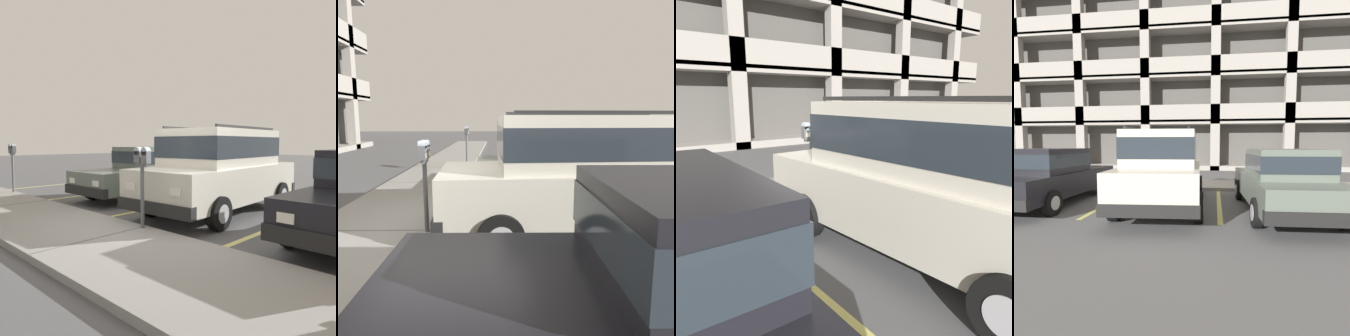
# 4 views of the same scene
# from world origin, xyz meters

# --- Properties ---
(ground_plane) EXTENTS (80.00, 80.00, 0.10)m
(ground_plane) POSITION_xyz_m (0.00, 0.00, -0.05)
(ground_plane) COLOR #565659
(sidewalk) EXTENTS (40.00, 2.20, 0.12)m
(sidewalk) POSITION_xyz_m (0.00, 1.30, 0.06)
(sidewalk) COLOR gray
(sidewalk) RESTS_ON ground_plane
(parking_stall_lines) EXTENTS (12.47, 4.80, 0.01)m
(parking_stall_lines) POSITION_xyz_m (1.54, -1.40, 0.00)
(parking_stall_lines) COLOR #DBD16B
(parking_stall_lines) RESTS_ON ground_plane
(silver_suv) EXTENTS (2.21, 4.88, 2.03)m
(silver_suv) POSITION_xyz_m (0.10, -2.26, 1.09)
(silver_suv) COLOR beige
(silver_suv) RESTS_ON ground_plane
(parking_meter_near) EXTENTS (0.35, 0.12, 1.47)m
(parking_meter_near) POSITION_xyz_m (-0.05, 0.35, 1.21)
(parking_meter_near) COLOR #595B60
(parking_meter_near) RESTS_ON sidewalk
(parking_meter_far) EXTENTS (0.35, 0.12, 1.52)m
(parking_meter_far) POSITION_xyz_m (6.12, 0.31, 1.25)
(parking_meter_far) COLOR #595B60
(parking_meter_far) RESTS_ON sidewalk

